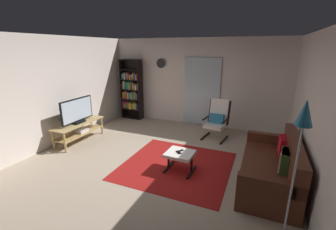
% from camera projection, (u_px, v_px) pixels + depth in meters
% --- Properties ---
extents(ground_plane, '(7.02, 7.02, 0.00)m').
position_uv_depth(ground_plane, '(153.00, 165.00, 4.66)').
color(ground_plane, tan).
extents(wall_back, '(5.60, 0.06, 2.60)m').
position_uv_depth(wall_back, '(195.00, 83.00, 6.84)').
color(wall_back, silver).
rests_on(wall_back, ground).
extents(wall_left, '(0.06, 6.00, 2.60)m').
position_uv_depth(wall_left, '(49.00, 93.00, 5.30)').
color(wall_left, silver).
rests_on(wall_left, ground).
extents(wall_right, '(0.06, 6.00, 2.60)m').
position_uv_depth(wall_right, '(319.00, 121.00, 3.27)').
color(wall_right, silver).
rests_on(wall_right, ground).
extents(glass_door_panel, '(1.10, 0.01, 2.00)m').
position_uv_depth(glass_door_panel, '(201.00, 92.00, 6.78)').
color(glass_door_panel, silver).
extents(area_rug, '(2.13, 2.07, 0.01)m').
position_uv_depth(area_rug, '(177.00, 165.00, 4.63)').
color(area_rug, maroon).
rests_on(area_rug, ground).
extents(tv_stand, '(0.46, 1.40, 0.50)m').
position_uv_depth(tv_stand, '(79.00, 129.00, 5.76)').
color(tv_stand, tan).
rests_on(tv_stand, ground).
extents(television, '(0.20, 1.00, 0.63)m').
position_uv_depth(television, '(77.00, 111.00, 5.62)').
color(television, black).
rests_on(television, tv_stand).
extents(bookshelf_near_tv, '(0.70, 0.30, 1.96)m').
position_uv_depth(bookshelf_near_tv, '(132.00, 91.00, 7.53)').
color(bookshelf_near_tv, black).
rests_on(bookshelf_near_tv, ground).
extents(leather_sofa, '(0.88, 1.97, 0.85)m').
position_uv_depth(leather_sofa, '(273.00, 168.00, 3.94)').
color(leather_sofa, '#522919').
rests_on(leather_sofa, ground).
extents(lounge_armchair, '(0.65, 0.72, 1.02)m').
position_uv_depth(lounge_armchair, '(217.00, 118.00, 5.94)').
color(lounge_armchair, black).
rests_on(lounge_armchair, ground).
extents(ottoman, '(0.54, 0.50, 0.39)m').
position_uv_depth(ottoman, '(180.00, 156.00, 4.35)').
color(ottoman, white).
rests_on(ottoman, ground).
extents(tv_remote, '(0.10, 0.15, 0.02)m').
position_uv_depth(tv_remote, '(180.00, 151.00, 4.37)').
color(tv_remote, black).
rests_on(tv_remote, ottoman).
extents(cell_phone, '(0.15, 0.15, 0.01)m').
position_uv_depth(cell_phone, '(178.00, 152.00, 4.32)').
color(cell_phone, black).
rests_on(cell_phone, ottoman).
extents(floor_lamp_by_sofa, '(0.22, 0.22, 1.81)m').
position_uv_depth(floor_lamp_by_sofa, '(302.00, 133.00, 2.41)').
color(floor_lamp_by_sofa, '#A5A5AD').
rests_on(floor_lamp_by_sofa, ground).
extents(wall_clock, '(0.29, 0.03, 0.29)m').
position_uv_depth(wall_clock, '(161.00, 63.00, 7.03)').
color(wall_clock, silver).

